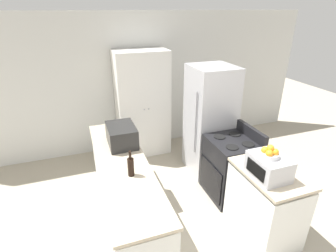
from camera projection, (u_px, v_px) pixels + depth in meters
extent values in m
cube|color=silver|center=(141.00, 83.00, 5.08)|extent=(7.00, 0.06, 2.60)
cube|color=silver|center=(125.00, 194.00, 3.41)|extent=(0.58, 2.41, 0.84)
cube|color=#B7A88E|center=(122.00, 163.00, 3.21)|extent=(0.60, 2.46, 0.04)
cube|color=silver|center=(264.00, 205.00, 3.22)|extent=(0.58, 0.86, 0.84)
cube|color=#B7A88E|center=(270.00, 173.00, 3.02)|extent=(0.60, 0.88, 0.04)
cube|color=white|center=(143.00, 104.00, 4.90)|extent=(0.95, 0.55, 1.98)
sphere|color=#B2B2B7|center=(144.00, 110.00, 4.65)|extent=(0.03, 0.03, 0.03)
sphere|color=#B2B2B7|center=(149.00, 109.00, 4.67)|extent=(0.03, 0.03, 0.03)
cube|color=black|center=(230.00, 168.00, 3.90)|extent=(0.64, 0.70, 0.91)
cube|color=black|center=(210.00, 179.00, 3.85)|extent=(0.02, 0.62, 0.50)
cube|color=black|center=(251.00, 133.00, 3.77)|extent=(0.06, 0.67, 0.16)
cylinder|color=black|center=(232.00, 147.00, 3.53)|extent=(0.17, 0.17, 0.01)
cylinder|color=black|center=(220.00, 137.00, 3.82)|extent=(0.17, 0.17, 0.01)
cylinder|color=black|center=(248.00, 144.00, 3.61)|extent=(0.17, 0.17, 0.01)
cylinder|color=black|center=(235.00, 134.00, 3.90)|extent=(0.17, 0.17, 0.01)
cube|color=#B7B7BC|center=(210.00, 121.00, 4.36)|extent=(0.67, 0.71, 1.83)
cylinder|color=gray|center=(196.00, 123.00, 4.04)|extent=(0.02, 0.02, 1.01)
cube|color=black|center=(122.00, 135.00, 3.57)|extent=(0.37, 0.51, 0.27)
cube|color=black|center=(136.00, 134.00, 3.59)|extent=(0.01, 0.32, 0.20)
cylinder|color=black|center=(131.00, 167.00, 2.91)|extent=(0.07, 0.07, 0.21)
cylinder|color=black|center=(130.00, 155.00, 2.84)|extent=(0.03, 0.03, 0.10)
cube|color=#B2B2B7|center=(269.00, 167.00, 2.88)|extent=(0.34, 0.43, 0.26)
cube|color=black|center=(255.00, 170.00, 2.83)|extent=(0.01, 0.30, 0.15)
cylinder|color=silver|center=(269.00, 155.00, 2.81)|extent=(0.20, 0.20, 0.05)
sphere|color=orange|center=(270.00, 149.00, 2.84)|extent=(0.08, 0.08, 0.08)
sphere|color=orange|center=(265.00, 150.00, 2.82)|extent=(0.08, 0.08, 0.08)
sphere|color=orange|center=(269.00, 153.00, 2.75)|extent=(0.08, 0.08, 0.08)
sphere|color=orange|center=(275.00, 152.00, 2.78)|extent=(0.08, 0.08, 0.08)
sphere|color=orange|center=(270.00, 148.00, 2.78)|extent=(0.08, 0.08, 0.08)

